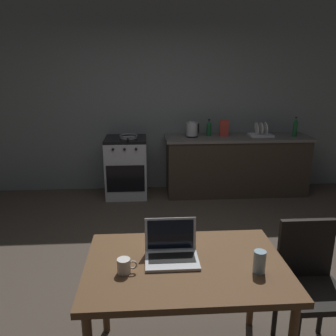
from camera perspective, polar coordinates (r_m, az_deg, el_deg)
ground_plane at (r=3.36m, az=-0.05°, el=-17.77°), size 12.00×12.00×0.00m
back_wall at (r=5.41m, az=1.36°, el=11.31°), size 6.40×0.10×2.83m
kitchen_counter at (r=5.40m, az=11.10°, el=0.53°), size 2.16×0.64×0.89m
stove_oven at (r=5.23m, az=-6.86°, el=0.18°), size 0.60×0.62×0.89m
dining_table at (r=2.19m, az=2.89°, el=-17.10°), size 1.20×0.81×0.76m
chair at (r=2.60m, az=22.28°, el=-16.48°), size 0.40×0.40×0.91m
laptop at (r=2.16m, az=0.57°, el=-13.60°), size 0.32×0.25×0.23m
electric_kettle at (r=5.15m, az=3.98°, el=6.33°), size 0.19×0.17×0.23m
bottle at (r=5.51m, az=20.21°, el=6.32°), size 0.06×0.06×0.29m
frying_pan at (r=5.09m, az=-6.53°, el=5.17°), size 0.26×0.44×0.05m
coffee_mug at (r=2.05m, az=-7.20°, el=-15.69°), size 0.12×0.08×0.09m
drinking_glass at (r=2.09m, az=14.82°, el=-14.70°), size 0.07×0.07×0.13m
cereal_box at (r=5.25m, az=9.21°, el=6.47°), size 0.13×0.05×0.24m
dish_rack at (r=5.39m, az=15.02°, el=5.59°), size 0.34×0.26×0.21m
bottle_b at (r=5.26m, az=6.75°, el=6.56°), size 0.07×0.07×0.25m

